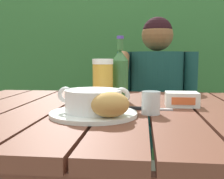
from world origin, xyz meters
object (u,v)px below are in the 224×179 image
person_eating (156,98)px  water_glass_small (151,103)px  bread_roll (110,105)px  beer_glass (103,81)px  table_knife (143,109)px  butter_tub (182,99)px  soup_bowl (93,100)px  serving_plate (93,114)px  beer_bottle (120,74)px  chair_near_diner (155,126)px

person_eating → water_glass_small: (-0.06, -0.82, 0.10)m
person_eating → bread_roll: person_eating is taller
beer_glass → table_knife: 0.22m
butter_tub → soup_bowl: bearing=-145.5°
soup_bowl → table_knife: bearing=36.8°
person_eating → table_knife: person_eating is taller
beer_glass → table_knife: beer_glass is taller
serving_plate → water_glass_small: water_glass_small is taller
person_eating → water_glass_small: bearing=-93.9°
bread_roll → beer_bottle: (-0.00, 0.37, 0.06)m
table_knife → butter_tub: bearing=31.7°
beer_glass → person_eating: bearing=69.2°
soup_bowl → beer_bottle: size_ratio=0.84×
beer_bottle → beer_glass: bearing=-141.0°
person_eating → butter_tub: (0.06, -0.67, 0.09)m
table_knife → bread_roll: bearing=-116.4°
table_knife → water_glass_small: bearing=-72.1°
person_eating → table_knife: (-0.08, -0.75, 0.07)m
soup_bowl → bread_roll: bearing=-49.4°
beer_glass → butter_tub: bearing=-9.0°
chair_near_diner → beer_bottle: beer_bottle is taller
person_eating → beer_glass: (-0.24, -0.62, 0.15)m
beer_bottle → butter_tub: beer_bottle is taller
water_glass_small → butter_tub: bearing=53.4°
chair_near_diner → beer_glass: (-0.24, -0.82, 0.38)m
person_eating → beer_glass: person_eating is taller
bread_roll → butter_tub: bread_roll is taller
chair_near_diner → beer_glass: size_ratio=5.76×
water_glass_small → person_eating: bearing=86.1°
serving_plate → water_glass_small: 0.18m
soup_bowl → bread_roll: 0.09m
chair_near_diner → serving_plate: 1.13m
person_eating → soup_bowl: (-0.23, -0.87, 0.12)m
soup_bowl → beer_bottle: 0.31m
table_knife → soup_bowl: bearing=-143.2°
chair_near_diner → serving_plate: bearing=-102.3°
water_glass_small → butter_tub: (0.12, 0.16, -0.01)m
water_glass_small → butter_tub: 0.19m
bread_roll → table_knife: 0.21m
beer_glass → serving_plate: bearing=-88.6°
bread_roll → beer_bottle: beer_bottle is taller
chair_near_diner → person_eating: bearing=-90.9°
bread_roll → butter_tub: (0.23, 0.27, -0.02)m
serving_plate → table_knife: bearing=36.8°
beer_bottle → table_knife: 0.23m
beer_glass → table_knife: bearing=-40.0°
chair_near_diner → butter_tub: bearing=-86.2°
beer_bottle → table_knife: bearing=-62.7°
beer_bottle → person_eating: bearing=73.1°
serving_plate → soup_bowl: soup_bowl is taller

